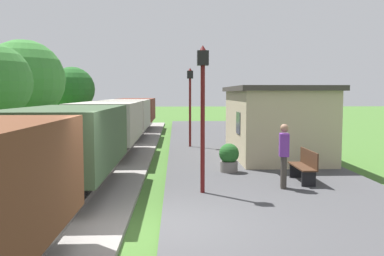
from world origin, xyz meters
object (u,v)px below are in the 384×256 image
at_px(freight_train, 108,125).
at_px(bench_near_hut, 305,165).
at_px(station_hut, 275,122).
at_px(lamp_post_far, 190,92).
at_px(tree_field_distant, 72,89).
at_px(tree_field_left, 24,80).
at_px(person_waiting, 284,153).
at_px(lamp_post_near, 203,92).
at_px(potted_planter, 229,157).

xyz_separation_m(freight_train, bench_near_hut, (6.55, -6.28, -0.68)).
bearing_deg(station_hut, lamp_post_far, 134.13).
bearing_deg(freight_train, lamp_post_far, 25.84).
xyz_separation_m(bench_near_hut, tree_field_distant, (-10.92, 18.17, 2.33)).
bearing_deg(tree_field_left, freight_train, -45.80).
height_order(person_waiting, lamp_post_near, lamp_post_near).
xyz_separation_m(bench_near_hut, potted_planter, (-1.96, 1.59, 0.00)).
relative_size(person_waiting, lamp_post_far, 0.46).
bearing_deg(tree_field_distant, lamp_post_far, -51.97).
xyz_separation_m(tree_field_left, tree_field_distant, (1.08, 6.28, -0.45)).
bearing_deg(tree_field_distant, person_waiting, -61.87).
bearing_deg(freight_train, bench_near_hut, -43.78).
bearing_deg(tree_field_distant, bench_near_hut, -58.98).
relative_size(station_hut, bench_near_hut, 3.87).
distance_m(tree_field_left, tree_field_distant, 6.39).
xyz_separation_m(station_hut, tree_field_left, (-12.25, 7.20, 1.84)).
bearing_deg(potted_planter, tree_field_left, 134.30).
relative_size(freight_train, tree_field_distant, 7.05).
distance_m(potted_planter, tree_field_left, 14.66).
height_order(freight_train, potted_planter, freight_train).
bearing_deg(person_waiting, potted_planter, -54.42).
height_order(station_hut, person_waiting, station_hut).
distance_m(bench_near_hut, potted_planter, 2.52).
xyz_separation_m(station_hut, lamp_post_near, (-3.22, -5.85, 1.15)).
distance_m(bench_near_hut, tree_field_left, 17.13).
bearing_deg(lamp_post_near, potted_planter, 69.58).
relative_size(bench_near_hut, tree_field_distant, 0.32).
bearing_deg(potted_planter, person_waiting, -63.92).
relative_size(potted_planter, tree_field_left, 0.16).
height_order(lamp_post_near, tree_field_distant, tree_field_distant).
xyz_separation_m(bench_near_hut, person_waiting, (-0.80, -0.76, 0.46)).
xyz_separation_m(potted_planter, tree_field_left, (-10.05, 10.30, 2.77)).
relative_size(lamp_post_far, tree_field_distant, 0.80).
xyz_separation_m(lamp_post_near, tree_field_left, (-9.03, 13.05, 0.69)).
height_order(bench_near_hut, person_waiting, person_waiting).
bearing_deg(bench_near_hut, lamp_post_far, 110.40).
xyz_separation_m(person_waiting, tree_field_left, (-11.21, 12.66, 2.31)).
relative_size(bench_near_hut, potted_planter, 1.64).
bearing_deg(tree_field_distant, freight_train, -69.81).
xyz_separation_m(freight_train, lamp_post_far, (3.57, 1.73, 1.41)).
relative_size(station_hut, lamp_post_near, 1.57).
xyz_separation_m(bench_near_hut, lamp_post_near, (-2.98, -1.16, 2.08)).
bearing_deg(tree_field_left, lamp_post_far, -23.25).
height_order(station_hut, tree_field_left, tree_field_left).
relative_size(freight_train, lamp_post_far, 8.81).
relative_size(station_hut, potted_planter, 6.33).
relative_size(bench_near_hut, lamp_post_far, 0.41).
distance_m(bench_near_hut, person_waiting, 1.20).
bearing_deg(lamp_post_far, tree_field_left, 156.75).
bearing_deg(person_waiting, lamp_post_far, -66.58).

